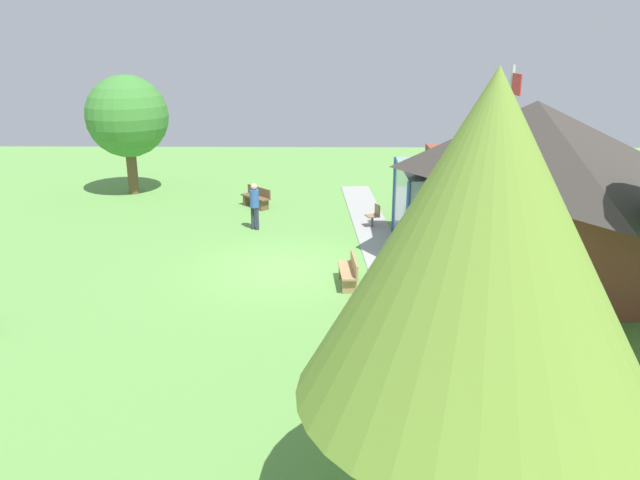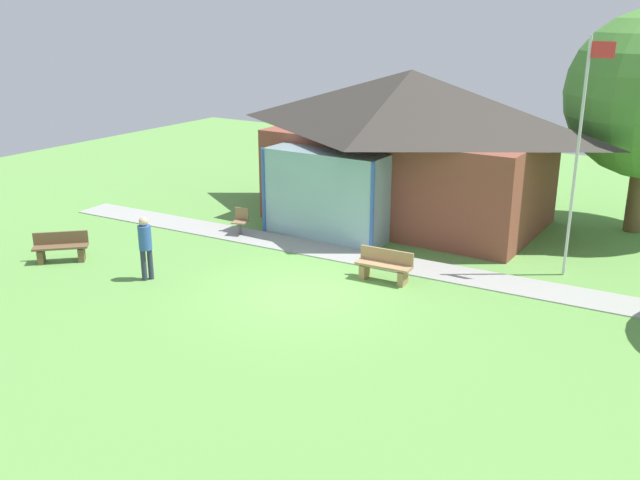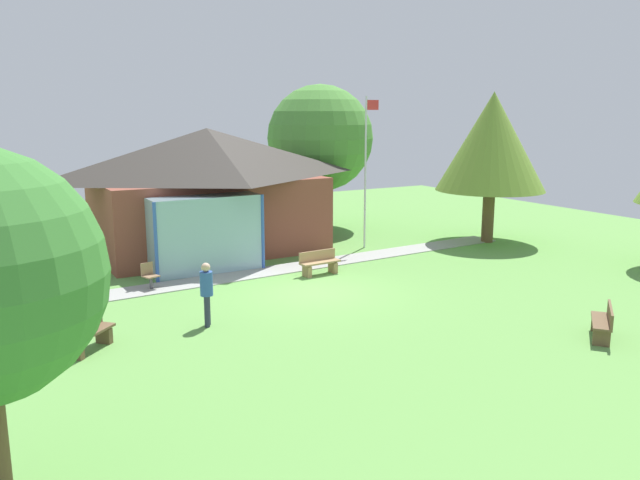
% 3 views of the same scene
% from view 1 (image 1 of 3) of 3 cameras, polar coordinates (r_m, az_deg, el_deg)
% --- Properties ---
extents(ground_plane, '(44.00, 44.00, 0.00)m').
position_cam_1_polar(ground_plane, '(19.00, -3.05, -2.70)').
color(ground_plane, '#609947').
extents(pavilion, '(9.69, 6.80, 5.01)m').
position_cam_1_polar(pavilion, '(19.89, 18.24, 5.24)').
color(pavilion, brown).
rests_on(pavilion, ground_plane).
extents(footpath, '(21.97, 2.52, 0.03)m').
position_cam_1_polar(footpath, '(19.04, 6.36, -2.69)').
color(footpath, '#999993').
rests_on(footpath, ground_plane).
extents(flagpole, '(0.64, 0.08, 6.27)m').
position_cam_1_polar(flagpole, '(13.44, 16.33, 3.04)').
color(flagpole, silver).
rests_on(flagpole, ground_plane).
extents(bench_mid_left, '(1.40, 1.35, 0.84)m').
position_cam_1_polar(bench_mid_left, '(25.90, -5.87, 3.88)').
color(bench_mid_left, brown).
rests_on(bench_mid_left, ground_plane).
extents(bench_rear_near_path, '(1.53, 0.54, 0.84)m').
position_cam_1_polar(bench_rear_near_path, '(17.66, 2.71, -2.97)').
color(bench_rear_near_path, '#9E7A51').
rests_on(bench_rear_near_path, ground_plane).
extents(patio_chair_west, '(0.56, 0.56, 0.86)m').
position_cam_1_polar(patio_chair_west, '(23.12, 4.98, 2.19)').
color(patio_chair_west, '#8C6B4C').
rests_on(patio_chair_west, ground_plane).
extents(visitor_strolling_lawn, '(0.34, 0.34, 1.74)m').
position_cam_1_polar(visitor_strolling_lawn, '(22.71, -6.06, 3.44)').
color(visitor_strolling_lawn, '#2D3347').
rests_on(visitor_strolling_lawn, ground_plane).
extents(tree_lawn_corner, '(3.56, 3.56, 5.25)m').
position_cam_1_polar(tree_lawn_corner, '(28.83, -17.35, 10.79)').
color(tree_lawn_corner, brown).
rests_on(tree_lawn_corner, ground_plane).
extents(tree_east_hedge, '(4.67, 4.67, 6.49)m').
position_cam_1_polar(tree_east_hedge, '(7.80, 14.91, -0.46)').
color(tree_east_hedge, brown).
rests_on(tree_east_hedge, ground_plane).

